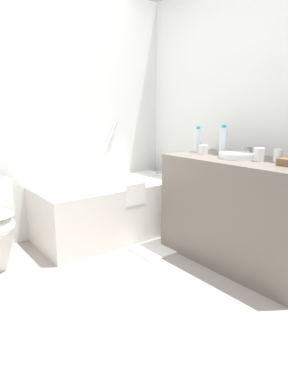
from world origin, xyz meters
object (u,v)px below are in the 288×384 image
sink_basin (237,156)px  sink_faucet (249,152)px  drinking_glass_2 (204,150)px  bathtub (113,207)px  drinking_glass_1 (278,156)px  amenity_basket (288,162)px  bath_mat (164,247)px  water_bottle_2 (223,141)px  drinking_glass_0 (259,155)px  water_bottle_1 (198,140)px

sink_basin → sink_faucet: sink_faucet is taller
drinking_glass_2 → bathtub: bearing=123.7°
bathtub → drinking_glass_1: 1.63m
amenity_basket → bath_mat: (-0.31, 0.95, -0.88)m
bathtub → water_bottle_2: bathtub is taller
drinking_glass_2 → drinking_glass_0: bearing=-88.6°
bathtub → amenity_basket: size_ratio=10.75×
bathtub → sink_basin: (0.50, -1.08, 0.59)m
sink_basin → bath_mat: bearing=120.9°
sink_basin → drinking_glass_2: bearing=91.9°
drinking_glass_1 → bathtub: bearing=112.5°
sink_basin → water_bottle_2: size_ratio=1.10×
sink_basin → drinking_glass_0: (0.00, -0.20, 0.03)m
water_bottle_1 → bath_mat: (-0.34, 0.05, -0.97)m
amenity_basket → sink_basin: bearing=89.7°
sink_faucet → amenity_basket: bearing=-111.0°
bathtub → drinking_glass_2: bearing=-56.3°
drinking_glass_2 → sink_faucet: bearing=-62.9°
drinking_glass_1 → sink_basin: bearing=103.5°
drinking_glass_0 → drinking_glass_2: drinking_glass_0 is taller
bathtub → drinking_glass_2: 1.08m
sink_basin → amenity_basket: (-0.00, -0.44, 0.00)m
drinking_glass_0 → sink_basin: bearing=90.5°
sink_basin → bath_mat: size_ratio=0.48×
sink_basin → drinking_glass_0: drinking_glass_0 is taller
water_bottle_2 → drinking_glass_2: bearing=117.2°
amenity_basket → bath_mat: 1.33m
sink_faucet → water_bottle_2: 0.24m
sink_faucet → water_bottle_1: (-0.13, 0.46, 0.07)m
sink_basin → water_bottle_2: 0.23m
water_bottle_1 → drinking_glass_2: water_bottle_1 is taller
drinking_glass_2 → water_bottle_1: bearing=68.6°
sink_basin → sink_faucet: size_ratio=1.85×
sink_faucet → drinking_glass_0: size_ratio=1.49×
sink_faucet → bath_mat: (-0.47, 0.51, -0.90)m
sink_faucet → bath_mat: 1.14m
bathtub → water_bottle_2: 1.26m
drinking_glass_1 → amenity_basket: (-0.08, -0.13, -0.02)m
water_bottle_2 → drinking_glass_1: bearing=-88.9°
water_bottle_2 → amenity_basket: size_ratio=1.82×
water_bottle_1 → water_bottle_2: water_bottle_2 is taller
sink_basin → drinking_glass_1: size_ratio=2.88×
water_bottle_1 → drinking_glass_2: bearing=-111.4°
water_bottle_2 → drinking_glass_1: (0.01, -0.51, -0.07)m
sink_faucet → drinking_glass_0: drinking_glass_0 is taller
amenity_basket → drinking_glass_2: bearing=90.7°
drinking_glass_1 → water_bottle_2: bearing=91.1°
drinking_glass_1 → amenity_basket: size_ratio=0.70×
drinking_glass_1 → bath_mat: (-0.38, 0.82, -0.91)m
bath_mat → water_bottle_1: bearing=-9.0°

